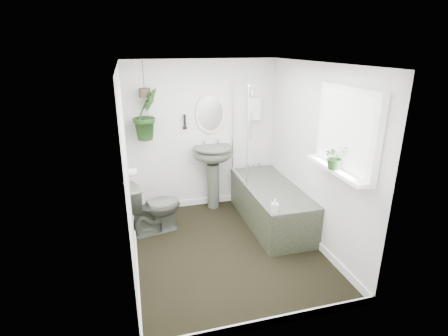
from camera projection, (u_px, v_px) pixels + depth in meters
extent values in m
cube|color=black|center=(227.00, 249.00, 4.53)|extent=(2.30, 2.80, 0.02)
cube|color=white|center=(228.00, 62.00, 3.76)|extent=(2.30, 2.80, 0.02)
cube|color=white|center=(203.00, 136.00, 5.42)|extent=(2.30, 0.02, 2.30)
cube|color=white|center=(274.00, 218.00, 2.86)|extent=(2.30, 0.02, 2.30)
cube|color=white|center=(126.00, 173.00, 3.85)|extent=(0.02, 2.80, 2.30)
cube|color=white|center=(315.00, 156.00, 4.43)|extent=(0.02, 2.80, 2.30)
cube|color=white|center=(227.00, 245.00, 4.51)|extent=(2.30, 2.80, 0.10)
cube|color=white|center=(253.00, 109.00, 5.43)|extent=(0.20, 0.10, 0.35)
ellipsoid|color=beige|center=(211.00, 114.00, 5.30)|extent=(0.46, 0.03, 0.62)
cylinder|color=black|center=(185.00, 122.00, 5.23)|extent=(0.04, 0.04, 0.22)
cylinder|color=white|center=(132.00, 173.00, 4.59)|extent=(0.11, 0.11, 0.11)
cube|color=white|center=(347.00, 131.00, 3.61)|extent=(0.08, 1.00, 0.90)
cube|color=white|center=(337.00, 169.00, 3.73)|extent=(0.18, 1.00, 0.04)
cube|color=white|center=(343.00, 131.00, 3.60)|extent=(0.01, 0.86, 0.76)
imported|color=#45493E|center=(154.00, 207.00, 4.83)|extent=(0.81, 0.58, 0.75)
imported|color=black|center=(335.00, 157.00, 3.65)|extent=(0.25, 0.22, 0.26)
imported|color=black|center=(146.00, 114.00, 4.93)|extent=(0.51, 0.49, 0.73)
imported|color=black|center=(275.00, 206.00, 4.17)|extent=(0.11, 0.11, 0.18)
cylinder|color=#3F3724|center=(144.00, 93.00, 4.83)|extent=(0.16, 0.16, 0.12)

